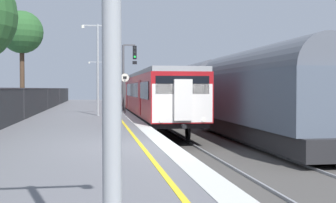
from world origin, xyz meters
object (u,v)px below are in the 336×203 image
Objects in this scene: platform_lamp_mid at (98,62)px; background_tree_centre at (23,34)px; speed_limit_sign at (125,88)px; commuter_train_at_platform at (138,93)px; freight_train_adjacent_track at (217,91)px; signal_gantry at (127,69)px; platform_lamp_far at (97,78)px.

background_tree_centre is at bearing 118.80° from platform_lamp_mid.
speed_limit_sign is at bearing -49.05° from background_tree_centre.
speed_limit_sign is 12.95m from background_tree_centre.
commuter_train_at_platform is 1.43× the size of freight_train_adjacent_track.
platform_lamp_mid is (-1.78, -2.06, 1.60)m from speed_limit_sign.
freight_train_adjacent_track is 6.12m from speed_limit_sign.
freight_train_adjacent_track is 7.68m from signal_gantry.
signal_gantry is (-1.47, -6.74, 1.83)m from commuter_train_at_platform.
platform_lamp_far is 0.59× the size of background_tree_centre.
freight_train_adjacent_track is 7.85m from platform_lamp_mid.
platform_lamp_mid reaches higher than signal_gantry.
speed_limit_sign is at bearing -85.43° from platform_lamp_far.
platform_lamp_mid reaches higher than speed_limit_sign.
signal_gantry reaches higher than commuter_train_at_platform.
commuter_train_at_platform is 8.66× the size of platform_lamp_far.
freight_train_adjacent_track reaches higher than speed_limit_sign.
platform_lamp_mid is at bearing -90.00° from platform_lamp_far.
background_tree_centre is at bearing -115.26° from platform_lamp_far.
signal_gantry is (-5.48, 5.14, 1.61)m from freight_train_adjacent_track.
background_tree_centre is (-8.32, 5.80, 3.17)m from signal_gantry.
commuter_train_at_platform is 12.77m from platform_lamp_far.
commuter_train_at_platform is 10.27m from speed_limit_sign.
background_tree_centre is at bearing -174.53° from commuter_train_at_platform.
platform_lamp_mid is at bearing -177.93° from freight_train_adjacent_track.
freight_train_adjacent_track is at bearing -72.38° from platform_lamp_far.
background_tree_centre reaches higher than signal_gantry.
commuter_train_at_platform is at bearing -73.37° from platform_lamp_far.
speed_limit_sign is 0.56× the size of platform_lamp_far.
signal_gantry is 0.88× the size of platform_lamp_mid.
platform_lamp_far is at bearing 96.50° from signal_gantry.
platform_lamp_far is at bearing 64.74° from background_tree_centre.
background_tree_centre is at bearing 130.95° from speed_limit_sign.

